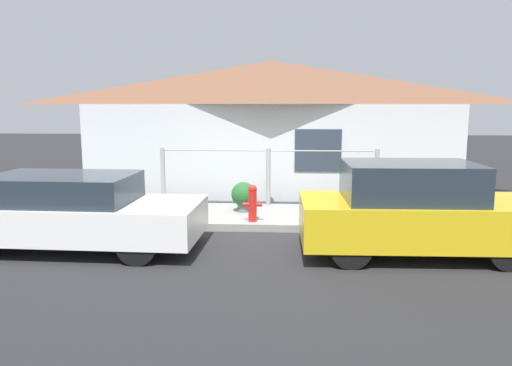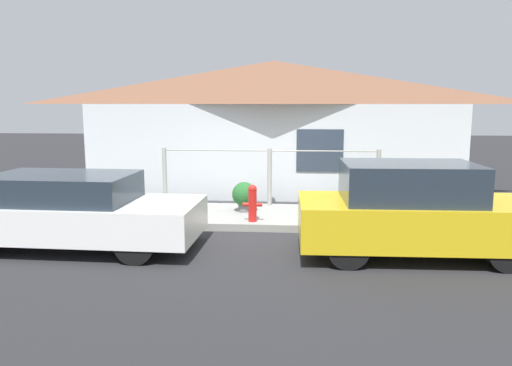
{
  "view_description": "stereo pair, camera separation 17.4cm",
  "coord_description": "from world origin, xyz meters",
  "views": [
    {
      "loc": [
        0.41,
        -9.21,
        2.43
      ],
      "look_at": [
        -0.18,
        0.3,
        0.9
      ],
      "focal_mm": 35.0,
      "sensor_mm": 36.0,
      "label": 1
    },
    {
      "loc": [
        0.59,
        -9.2,
        2.43
      ],
      "look_at": [
        -0.18,
        0.3,
        0.9
      ],
      "focal_mm": 35.0,
      "sensor_mm": 36.0,
      "label": 2
    }
  ],
  "objects": [
    {
      "name": "fence",
      "position": [
        0.0,
        1.87,
        0.85
      ],
      "size": [
        4.9,
        0.1,
        1.29
      ],
      "color": "#999993",
      "rests_on": "sidewalk"
    },
    {
      "name": "fire_hydrant",
      "position": [
        -0.25,
        0.27,
        0.52
      ],
      "size": [
        0.38,
        0.17,
        0.73
      ],
      "color": "red",
      "rests_on": "sidewalk"
    },
    {
      "name": "car_right",
      "position": [
        2.47,
        -1.29,
        0.74
      ],
      "size": [
        3.74,
        1.7,
        1.5
      ],
      "rotation": [
        0.0,
        0.0,
        0.02
      ],
      "color": "gold",
      "rests_on": "ground_plane"
    },
    {
      "name": "car_left",
      "position": [
        -3.17,
        -1.29,
        0.64
      ],
      "size": [
        4.27,
        1.8,
        1.26
      ],
      "rotation": [
        0.0,
        0.0,
        -0.03
      ],
      "color": "white",
      "rests_on": "ground_plane"
    },
    {
      "name": "sidewalk",
      "position": [
        0.0,
        1.01,
        0.07
      ],
      "size": [
        24.0,
        2.02,
        0.14
      ],
      "color": "gray",
      "rests_on": "ground_plane"
    },
    {
      "name": "potted_plant_by_fence",
      "position": [
        -3.23,
        1.29,
        0.4
      ],
      "size": [
        0.39,
        0.39,
        0.48
      ],
      "color": "#9E5638",
      "rests_on": "sidewalk"
    },
    {
      "name": "potted_plant_near_hydrant",
      "position": [
        -0.5,
        1.15,
        0.5
      ],
      "size": [
        0.52,
        0.52,
        0.63
      ],
      "color": "slate",
      "rests_on": "sidewalk"
    },
    {
      "name": "house",
      "position": [
        0.0,
        3.6,
        2.77
      ],
      "size": [
        9.56,
        2.23,
        3.49
      ],
      "color": "silver",
      "rests_on": "ground_plane"
    },
    {
      "name": "potted_plant_corner",
      "position": [
        1.88,
        1.55,
        0.5
      ],
      "size": [
        0.58,
        0.58,
        0.66
      ],
      "color": "#9E5638",
      "rests_on": "sidewalk"
    },
    {
      "name": "ground_plane",
      "position": [
        0.0,
        0.0,
        0.0
      ],
      "size": [
        60.0,
        60.0,
        0.0
      ],
      "primitive_type": "plane",
      "color": "#262628"
    }
  ]
}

